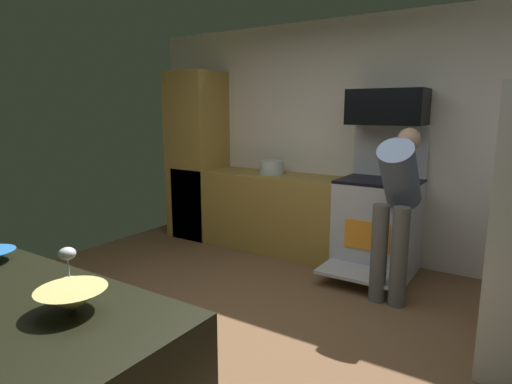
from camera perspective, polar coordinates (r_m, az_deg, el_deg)
ground_plane at (r=3.30m, az=-4.64°, el=-19.03°), size 5.20×4.80×0.02m
wall_back at (r=4.93m, az=12.13°, el=6.73°), size 5.20×0.12×2.60m
lower_cabinet_run at (r=5.14m, az=0.88°, el=-2.46°), size 2.40×0.60×0.90m
cabinet_column at (r=5.63m, az=-7.75°, el=4.81°), size 0.60×0.60×2.10m
oven_range at (r=4.55m, az=15.83°, el=-3.94°), size 0.76×1.05×1.49m
microwave at (r=4.50m, az=16.97°, el=10.72°), size 0.74×0.38×0.35m
person_cook at (r=3.85m, az=18.14°, el=-1.04°), size 0.31×0.64×1.48m
mixing_bowl_prep at (r=1.78m, az=-23.18°, el=-12.94°), size 0.26×0.26×0.08m
wine_glass_mid at (r=2.06m, az=-23.71°, el=-7.70°), size 0.07×0.07×0.15m
stock_pot at (r=4.99m, az=2.06°, el=3.28°), size 0.28×0.28×0.16m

